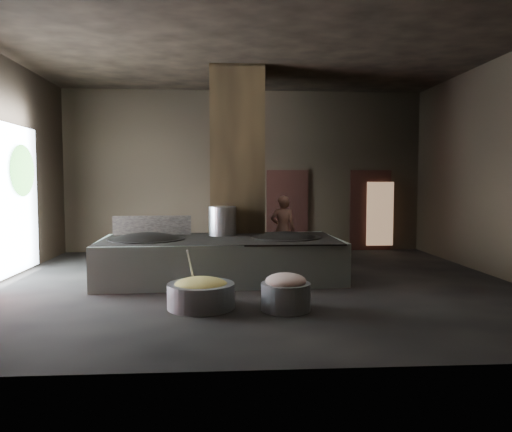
{
  "coord_description": "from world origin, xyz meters",
  "views": [
    {
      "loc": [
        -0.62,
        -9.58,
        1.98
      ],
      "look_at": [
        0.07,
        0.79,
        1.25
      ],
      "focal_mm": 35.0,
      "sensor_mm": 36.0,
      "label": 1
    }
  ],
  "objects": [
    {
      "name": "floor",
      "position": [
        0.0,
        0.0,
        -0.05
      ],
      "size": [
        10.0,
        9.0,
        0.1
      ],
      "primitive_type": "cube",
      "color": "black",
      "rests_on": "ground"
    },
    {
      "name": "ceiling",
      "position": [
        0.0,
        0.0,
        4.55
      ],
      "size": [
        10.0,
        9.0,
        0.1
      ],
      "primitive_type": "cube",
      "color": "black",
      "rests_on": "back_wall"
    },
    {
      "name": "back_wall",
      "position": [
        0.0,
        4.55,
        2.25
      ],
      "size": [
        10.0,
        0.1,
        4.5
      ],
      "primitive_type": "cube",
      "color": "black",
      "rests_on": "ground"
    },
    {
      "name": "front_wall",
      "position": [
        0.0,
        -4.55,
        2.25
      ],
      "size": [
        10.0,
        0.1,
        4.5
      ],
      "primitive_type": "cube",
      "color": "black",
      "rests_on": "ground"
    },
    {
      "name": "right_wall",
      "position": [
        5.05,
        0.0,
        2.25
      ],
      "size": [
        0.1,
        9.0,
        4.5
      ],
      "primitive_type": "cube",
      "color": "black",
      "rests_on": "ground"
    },
    {
      "name": "pillar",
      "position": [
        -0.3,
        1.9,
        2.25
      ],
      "size": [
        1.2,
        1.2,
        4.5
      ],
      "primitive_type": "cube",
      "color": "black",
      "rests_on": "ground"
    },
    {
      "name": "hearth_platform",
      "position": [
        -0.68,
        0.43,
        0.41
      ],
      "size": [
        4.85,
        2.5,
        0.82
      ],
      "primitive_type": "cube",
      "rotation": [
        0.0,
        0.0,
        0.05
      ],
      "color": "silver",
      "rests_on": "ground"
    },
    {
      "name": "platform_cap",
      "position": [
        -0.68,
        0.43,
        0.82
      ],
      "size": [
        4.64,
        2.23,
        0.03
      ],
      "primitive_type": "cube",
      "color": "black",
      "rests_on": "hearth_platform"
    },
    {
      "name": "wok_left",
      "position": [
        -2.13,
        0.38,
        0.75
      ],
      "size": [
        1.49,
        1.49,
        0.41
      ],
      "primitive_type": "ellipsoid",
      "color": "black",
      "rests_on": "hearth_platform"
    },
    {
      "name": "wok_left_rim",
      "position": [
        -2.13,
        0.38,
        0.82
      ],
      "size": [
        1.53,
        1.53,
        0.05
      ],
      "primitive_type": "cylinder",
      "color": "black",
      "rests_on": "hearth_platform"
    },
    {
      "name": "wok_right",
      "position": [
        0.67,
        0.48,
        0.75
      ],
      "size": [
        1.39,
        1.39,
        0.39
      ],
      "primitive_type": "ellipsoid",
      "color": "black",
      "rests_on": "hearth_platform"
    },
    {
      "name": "wok_right_rim",
      "position": [
        0.67,
        0.48,
        0.82
      ],
      "size": [
        1.42,
        1.42,
        0.05
      ],
      "primitive_type": "cylinder",
      "color": "black",
      "rests_on": "hearth_platform"
    },
    {
      "name": "stock_pot",
      "position": [
        -0.63,
        0.98,
        1.13
      ],
      "size": [
        0.58,
        0.58,
        0.62
      ],
      "primitive_type": "cylinder",
      "color": "#ADAEB5",
      "rests_on": "hearth_platform"
    },
    {
      "name": "splash_guard",
      "position": [
        -2.13,
        1.18,
        1.03
      ],
      "size": [
        1.65,
        0.14,
        0.41
      ],
      "primitive_type": "cube",
      "rotation": [
        0.0,
        0.0,
        0.05
      ],
      "color": "black",
      "rests_on": "hearth_platform"
    },
    {
      "name": "cook",
      "position": [
        0.83,
        2.41,
        0.82
      ],
      "size": [
        0.63,
        0.45,
        1.63
      ],
      "primitive_type": "imported",
      "rotation": [
        0.0,
        0.0,
        3.03
      ],
      "color": "#9F6751",
      "rests_on": "ground"
    },
    {
      "name": "veg_basin",
      "position": [
        -0.97,
        -1.87,
        0.19
      ],
      "size": [
        1.19,
        1.19,
        0.39
      ],
      "primitive_type": "cylinder",
      "rotation": [
        0.0,
        0.0,
        0.14
      ],
      "color": "slate",
      "rests_on": "ground"
    },
    {
      "name": "veg_fill",
      "position": [
        -0.97,
        -1.87,
        0.35
      ],
      "size": [
        0.86,
        0.86,
        0.27
      ],
      "primitive_type": "ellipsoid",
      "color": "#94AF54",
      "rests_on": "veg_basin"
    },
    {
      "name": "ladle",
      "position": [
        -1.12,
        -1.72,
        0.55
      ],
      "size": [
        0.15,
        0.41,
        0.75
      ],
      "primitive_type": "cylinder",
      "rotation": [
        0.49,
        0.0,
        -0.29
      ],
      "color": "#ADAEB5",
      "rests_on": "veg_basin"
    },
    {
      "name": "meat_basin",
      "position": [
        0.34,
        -2.08,
        0.21
      ],
      "size": [
        0.79,
        0.79,
        0.42
      ],
      "primitive_type": "cylinder",
      "rotation": [
        0.0,
        0.0,
        0.04
      ],
      "color": "slate",
      "rests_on": "ground"
    },
    {
      "name": "meat_fill",
      "position": [
        0.34,
        -2.08,
        0.45
      ],
      "size": [
        0.63,
        0.63,
        0.24
      ],
      "primitive_type": "ellipsoid",
      "color": "tan",
      "rests_on": "meat_basin"
    },
    {
      "name": "doorway_near",
      "position": [
        1.2,
        4.45,
        1.1
      ],
      "size": [
        1.18,
        0.08,
        2.38
      ],
      "primitive_type": "cube",
      "color": "black",
      "rests_on": "ground"
    },
    {
      "name": "doorway_near_glow",
      "position": [
        1.44,
        4.65,
        1.05
      ],
      "size": [
        0.82,
        0.04,
        1.94
      ],
      "primitive_type": "cube",
      "color": "#8C6647",
      "rests_on": "ground"
    },
    {
      "name": "doorway_far",
      "position": [
        3.6,
        4.45,
        1.1
      ],
      "size": [
        1.18,
        0.08,
        2.38
      ],
      "primitive_type": "cube",
      "color": "black",
      "rests_on": "ground"
    },
    {
      "name": "doorway_far_glow",
      "position": [
        3.84,
        4.3,
        1.05
      ],
      "size": [
        0.77,
        0.04,
        1.81
      ],
      "primitive_type": "cube",
      "color": "#8C6647",
      "rests_on": "ground"
    },
    {
      "name": "tree_silhouette",
      "position": [
        -4.85,
        1.3,
        2.2
      ],
      "size": [
        0.28,
        1.1,
        1.1
      ],
      "primitive_type": "ellipsoid",
      "color": "#194714",
      "rests_on": "left_opening"
    }
  ]
}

